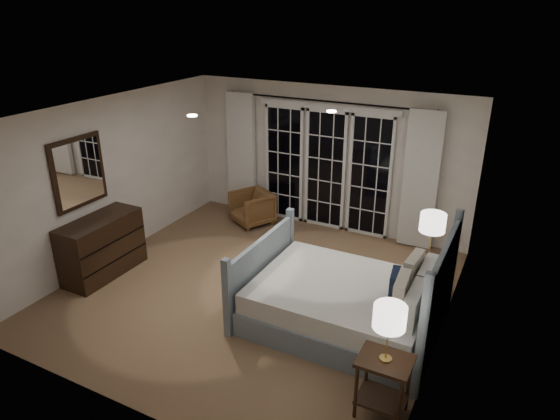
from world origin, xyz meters
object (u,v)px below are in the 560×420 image
at_px(nightstand_left, 383,378).
at_px(armchair, 252,208).
at_px(lamp_left, 390,318).
at_px(lamp_right, 433,223).
at_px(dresser, 102,247).
at_px(nightstand_right, 426,271).
at_px(bed, 346,302).

bearing_deg(nightstand_left, armchair, 135.44).
height_order(nightstand_left, lamp_left, lamp_left).
distance_m(nightstand_left, lamp_left, 0.69).
xyz_separation_m(lamp_right, dresser, (-4.37, -1.54, -0.67)).
bearing_deg(nightstand_right, lamp_left, -87.78).
relative_size(lamp_left, armchair, 0.89).
height_order(nightstand_left, dresser, dresser).
distance_m(bed, nightstand_left, 1.46).
relative_size(armchair, dresser, 0.53).
distance_m(bed, nightstand_right, 1.34).
bearing_deg(nightstand_left, lamp_right, 92.22).
bearing_deg(lamp_right, nightstand_left, -87.78).
xyz_separation_m(lamp_right, armchair, (-3.34, 1.05, -0.81)).
distance_m(nightstand_left, dresser, 4.53).
relative_size(lamp_right, dresser, 0.51).
relative_size(bed, nightstand_right, 3.88).
height_order(nightstand_right, armchair, armchair).
height_order(nightstand_right, lamp_left, lamp_left).
height_order(lamp_left, armchair, lamp_left).
relative_size(nightstand_left, lamp_left, 1.12).
bearing_deg(bed, nightstand_right, 57.04).
bearing_deg(nightstand_left, dresser, 169.93).
bearing_deg(lamp_left, dresser, 169.93).
height_order(lamp_left, lamp_right, lamp_left).
xyz_separation_m(nightstand_left, armchair, (-3.43, 3.38, -0.13)).
bearing_deg(armchair, nightstand_left, -15.02).
distance_m(bed, lamp_right, 1.54).
bearing_deg(nightstand_right, lamp_right, 90.00).
xyz_separation_m(bed, lamp_right, (0.73, 1.12, 0.77)).
bearing_deg(bed, lamp_right, 57.04).
relative_size(nightstand_right, dresser, 0.48).
height_order(nightstand_right, lamp_right, lamp_right).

